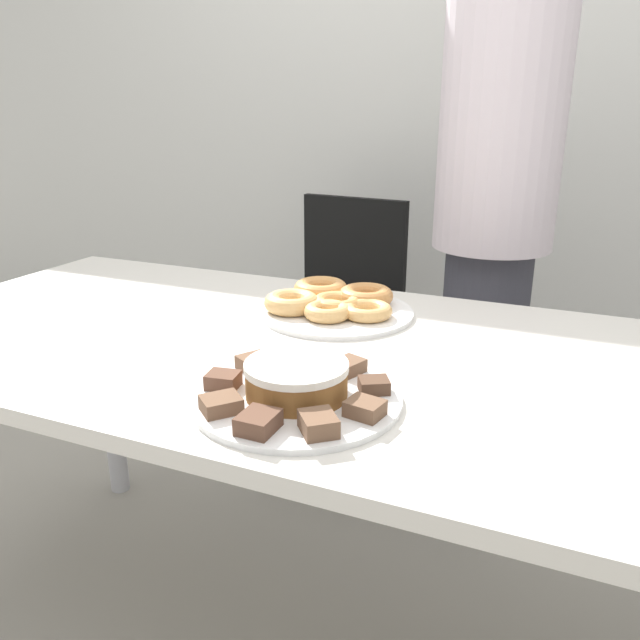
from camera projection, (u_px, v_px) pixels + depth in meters
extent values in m
cube|color=silver|center=(485.00, 82.00, 2.34)|extent=(8.00, 0.05, 2.60)
cube|color=silver|center=(328.00, 355.00, 1.19)|extent=(1.92, 0.85, 0.03)
cylinder|color=silver|center=(109.00, 387.00, 1.97)|extent=(0.06, 0.06, 0.75)
cylinder|color=#383842|center=(478.00, 382.00, 1.89)|extent=(0.25, 0.25, 0.84)
cylinder|color=silver|center=(502.00, 124.00, 1.65)|extent=(0.33, 0.33, 0.66)
cylinder|color=black|center=(326.00, 452.00, 2.29)|extent=(0.44, 0.44, 0.01)
cylinder|color=#262626|center=(326.00, 396.00, 2.22)|extent=(0.06, 0.06, 0.44)
cube|color=black|center=(326.00, 334.00, 2.14)|extent=(0.48, 0.48, 0.04)
cube|color=black|center=(354.00, 256.00, 2.24)|extent=(0.40, 0.07, 0.42)
cylinder|color=white|center=(297.00, 398.00, 0.97)|extent=(0.33, 0.33, 0.01)
cylinder|color=white|center=(336.00, 312.00, 1.37)|extent=(0.34, 0.34, 0.01)
cylinder|color=brown|center=(297.00, 383.00, 0.96)|extent=(0.16, 0.16, 0.04)
cylinder|color=white|center=(296.00, 366.00, 0.95)|extent=(0.16, 0.16, 0.01)
cube|color=brown|center=(318.00, 424.00, 0.85)|extent=(0.07, 0.07, 0.03)
cube|color=brown|center=(365.00, 408.00, 0.90)|extent=(0.06, 0.05, 0.02)
cube|color=#513828|center=(374.00, 385.00, 0.97)|extent=(0.06, 0.06, 0.02)
cube|color=brown|center=(348.00, 366.00, 1.04)|extent=(0.06, 0.06, 0.02)
cube|color=brown|center=(304.00, 359.00, 1.08)|extent=(0.06, 0.06, 0.02)
cube|color=brown|center=(256.00, 364.00, 1.05)|extent=(0.08, 0.07, 0.02)
cube|color=brown|center=(223.00, 380.00, 0.99)|extent=(0.06, 0.05, 0.02)
cube|color=brown|center=(221.00, 404.00, 0.91)|extent=(0.07, 0.07, 0.02)
cube|color=brown|center=(258.00, 422.00, 0.86)|extent=(0.05, 0.06, 0.03)
torus|color=tan|center=(336.00, 303.00, 1.37)|extent=(0.11, 0.11, 0.03)
torus|color=#C68447|center=(366.00, 296.00, 1.41)|extent=(0.12, 0.12, 0.04)
torus|color=#D18E4C|center=(321.00, 289.00, 1.46)|extent=(0.13, 0.13, 0.04)
torus|color=#E5AD66|center=(292.00, 302.00, 1.36)|extent=(0.12, 0.12, 0.04)
torus|color=#E5AD66|center=(327.00, 311.00, 1.31)|extent=(0.10, 0.10, 0.03)
torus|color=#E5AD66|center=(367.00, 311.00, 1.32)|extent=(0.11, 0.11, 0.03)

